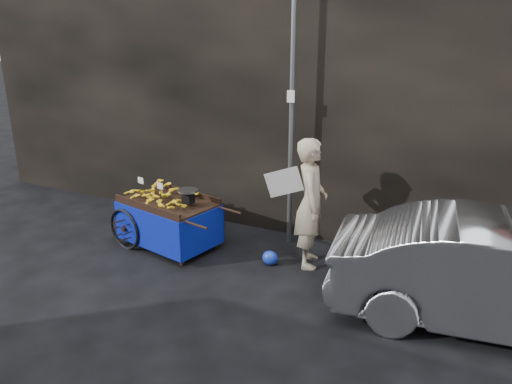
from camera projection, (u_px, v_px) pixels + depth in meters
The scene contains 7 objects.
ground at pixel (236, 270), 7.33m from camera, with size 80.00×80.00×0.00m, color black.
building_wall at pixel (326, 81), 8.56m from camera, with size 13.50×2.00×5.00m.
street_pole at pixel (292, 122), 7.66m from camera, with size 0.12×0.10×4.00m.
banana_cart at pixel (166, 205), 7.95m from camera, with size 2.19×1.31×1.12m.
vendor at pixel (311, 203), 7.24m from camera, with size 0.97×0.82×1.93m.
plastic_bag at pixel (270, 258), 7.47m from camera, with size 0.24×0.20×0.22m, color #1A39C4.
parked_car at pixel (505, 276), 5.79m from camera, with size 1.40×4.02×1.32m, color silver.
Camera 1 is at (3.18, -5.75, 3.46)m, focal length 35.00 mm.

